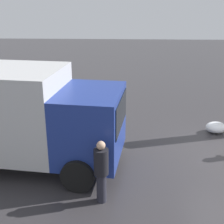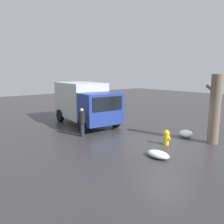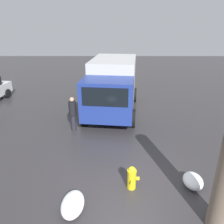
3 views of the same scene
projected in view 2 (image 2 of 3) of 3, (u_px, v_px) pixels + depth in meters
The scene contains 7 objects.
ground_plane at pixel (166, 145), 11.16m from camera, with size 60.00×60.00×0.00m, color #333033.
fire_hydrant at pixel (166, 137), 11.09m from camera, with size 0.48×0.38×0.78m.
tree_trunk at pixel (215, 109), 11.11m from camera, with size 0.83×0.55×3.57m.
delivery_truck at pixel (85, 102), 15.49m from camera, with size 6.04×3.24×2.93m.
pedestrian at pixel (82, 121), 12.48m from camera, with size 0.36×0.36×1.65m.
snow_pile_by_hydrant at pixel (186, 134), 12.40m from camera, with size 0.77×0.60×0.42m.
snow_pile_curbside at pixel (158, 154), 9.43m from camera, with size 1.07×0.64×0.29m.
Camera 2 is at (-6.40, 8.99, 3.62)m, focal length 35.00 mm.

